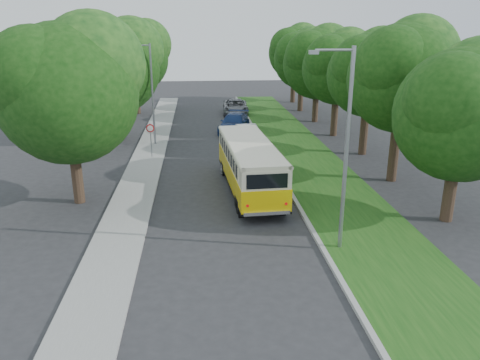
{
  "coord_description": "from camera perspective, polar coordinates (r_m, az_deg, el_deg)",
  "views": [
    {
      "loc": [
        -1.29,
        -19.27,
        8.66
      ],
      "look_at": [
        0.67,
        2.34,
        1.5
      ],
      "focal_mm": 35.0,
      "sensor_mm": 36.0,
      "label": 1
    }
  ],
  "objects": [
    {
      "name": "vintage_bus",
      "position": [
        25.34,
        1.18,
        1.62
      ],
      "size": [
        2.97,
        9.57,
        2.81
      ],
      "primitive_type": null,
      "rotation": [
        0.0,
        0.0,
        0.06
      ],
      "color": "yellow",
      "rests_on": "ground"
    },
    {
      "name": "car_silver",
      "position": [
        29.75,
        -0.18,
        2.7
      ],
      "size": [
        2.76,
        4.28,
        1.36
      ],
      "primitive_type": "imported",
      "rotation": [
        0.0,
        0.0,
        -0.31
      ],
      "color": "#AFAFB4",
      "rests_on": "ground"
    },
    {
      "name": "car_white",
      "position": [
        36.09,
        0.92,
        5.53
      ],
      "size": [
        1.8,
        4.42,
        1.43
      ],
      "primitive_type": "imported",
      "rotation": [
        0.0,
        0.0,
        0.07
      ],
      "color": "white",
      "rests_on": "ground"
    },
    {
      "name": "lamppost_near",
      "position": [
        18.16,
        12.62,
        4.15
      ],
      "size": [
        1.71,
        0.16,
        8.0
      ],
      "color": "gray",
      "rests_on": "ground"
    },
    {
      "name": "lamppost_far",
      "position": [
        35.72,
        -10.81,
        10.63
      ],
      "size": [
        1.71,
        0.16,
        7.5
      ],
      "color": "gray",
      "rests_on": "ground"
    },
    {
      "name": "curb",
      "position": [
        26.2,
        5.86,
        -0.97
      ],
      "size": [
        0.2,
        70.0,
        0.15
      ],
      "primitive_type": "cube",
      "color": "gray",
      "rests_on": "ground"
    },
    {
      "name": "treeline",
      "position": [
        37.62,
        1.65,
        14.08
      ],
      "size": [
        24.27,
        41.91,
        9.46
      ],
      "color": "#332319",
      "rests_on": "ground"
    },
    {
      "name": "ground",
      "position": [
        21.16,
        -1.25,
        -5.9
      ],
      "size": [
        120.0,
        120.0,
        0.0
      ],
      "primitive_type": "plane",
      "color": "#29292C",
      "rests_on": "ground"
    },
    {
      "name": "warning_sign",
      "position": [
        32.17,
        -10.84,
        5.46
      ],
      "size": [
        0.56,
        0.1,
        2.5
      ],
      "color": "gray",
      "rests_on": "ground"
    },
    {
      "name": "sidewalk",
      "position": [
        25.98,
        -12.66,
        -1.53
      ],
      "size": [
        2.2,
        70.0,
        0.12
      ],
      "primitive_type": "cube",
      "color": "gray",
      "rests_on": "ground"
    },
    {
      "name": "grass_verge",
      "position": [
        26.74,
        10.81,
        -0.82
      ],
      "size": [
        4.5,
        70.0,
        0.13
      ],
      "primitive_type": "cube",
      "color": "#184813",
      "rests_on": "ground"
    },
    {
      "name": "car_grey",
      "position": [
        48.64,
        -0.57,
        8.9
      ],
      "size": [
        2.73,
        5.5,
        1.5
      ],
      "primitive_type": "imported",
      "rotation": [
        0.0,
        0.0,
        -0.05
      ],
      "color": "slate",
      "rests_on": "ground"
    },
    {
      "name": "car_blue",
      "position": [
        40.32,
        -0.72,
        6.97
      ],
      "size": [
        3.37,
        5.65,
        1.53
      ],
      "primitive_type": "imported",
      "rotation": [
        0.0,
        0.0,
        -0.25
      ],
      "color": "navy",
      "rests_on": "ground"
    }
  ]
}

